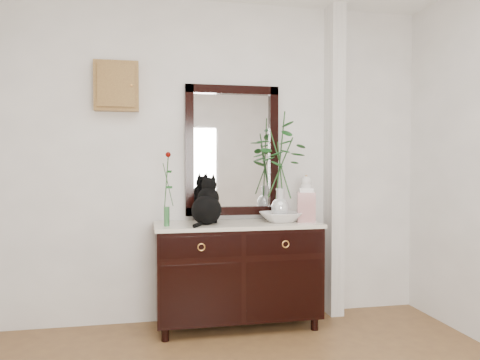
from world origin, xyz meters
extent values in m
cube|color=white|center=(0.00, 1.98, 1.35)|extent=(3.60, 0.04, 2.70)
cube|color=white|center=(1.00, 1.90, 1.35)|extent=(0.12, 0.20, 2.70)
cube|color=black|center=(0.10, 1.73, 0.46)|extent=(1.30, 0.50, 0.82)
cube|color=white|center=(0.10, 1.73, 0.83)|extent=(1.33, 0.52, 0.03)
cube|color=black|center=(0.10, 1.97, 1.44)|extent=(0.80, 0.06, 1.10)
cube|color=white|center=(0.10, 1.98, 1.44)|extent=(0.66, 0.01, 0.96)
cube|color=brown|center=(-0.85, 1.94, 1.95)|extent=(0.35, 0.10, 0.40)
imported|color=white|center=(0.46, 1.73, 0.89)|extent=(0.36, 0.36, 0.08)
camera|label=1|loc=(-0.63, -1.96, 1.33)|focal=35.00mm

